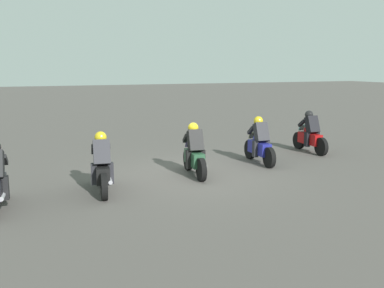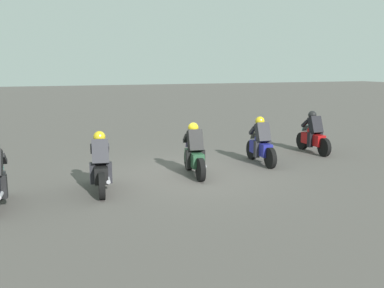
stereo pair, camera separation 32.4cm
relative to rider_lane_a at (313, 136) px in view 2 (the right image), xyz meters
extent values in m
plane|color=#4D4845|center=(-1.45, 5.29, -0.62)|extent=(120.00, 120.00, 0.00)
cylinder|color=black|center=(0.70, -0.04, -0.30)|extent=(0.65, 0.17, 0.64)
cylinder|color=black|center=(-0.70, 0.04, -0.30)|extent=(0.65, 0.17, 0.64)
cube|color=maroon|center=(0.00, 0.00, -0.12)|extent=(1.12, 0.38, 0.40)
ellipsoid|color=maroon|center=(0.10, 0.00, 0.18)|extent=(0.50, 0.33, 0.24)
cube|color=red|center=(-0.51, 0.03, -0.10)|extent=(0.07, 0.16, 0.08)
cylinder|color=#A5A5AD|center=(-0.35, -0.14, -0.25)|extent=(0.42, 0.12, 0.10)
cube|color=black|center=(-0.10, 0.01, 0.40)|extent=(0.51, 0.43, 0.66)
sphere|color=black|center=(0.12, -0.01, 0.74)|extent=(0.32, 0.32, 0.30)
cube|color=teal|center=(0.50, -0.03, 0.22)|extent=(0.17, 0.27, 0.23)
cube|color=black|center=(-0.11, 0.21, -0.12)|extent=(0.19, 0.15, 0.52)
cube|color=black|center=(-0.13, -0.19, -0.12)|extent=(0.19, 0.15, 0.52)
cube|color=black|center=(0.29, 0.17, 0.42)|extent=(0.39, 0.12, 0.31)
cube|color=black|center=(0.27, -0.19, 0.42)|extent=(0.39, 0.12, 0.31)
cylinder|color=black|center=(-0.19, 2.59, -0.30)|extent=(0.65, 0.20, 0.64)
cylinder|color=black|center=(-1.59, 2.72, -0.30)|extent=(0.65, 0.20, 0.64)
cube|color=navy|center=(-0.89, 2.65, -0.12)|extent=(1.12, 0.42, 0.40)
ellipsoid|color=navy|center=(-0.79, 2.65, 0.18)|extent=(0.50, 0.34, 0.24)
cube|color=red|center=(-1.40, 2.70, -0.10)|extent=(0.07, 0.16, 0.08)
cylinder|color=#A5A5AD|center=(-1.25, 2.53, -0.25)|extent=(0.43, 0.14, 0.10)
cube|color=black|center=(-0.99, 2.66, 0.40)|extent=(0.52, 0.44, 0.66)
sphere|color=gold|center=(-0.77, 2.64, 0.74)|extent=(0.33, 0.33, 0.30)
cube|color=#71724F|center=(-0.39, 2.61, 0.22)|extent=(0.18, 0.27, 0.23)
cube|color=black|center=(-0.99, 2.86, -0.12)|extent=(0.19, 0.16, 0.52)
cube|color=black|center=(-1.03, 2.47, -0.12)|extent=(0.19, 0.16, 0.52)
cube|color=black|center=(-0.60, 2.81, 0.42)|extent=(0.39, 0.13, 0.31)
cube|color=black|center=(-0.63, 2.45, 0.42)|extent=(0.39, 0.13, 0.31)
cylinder|color=black|center=(-0.87, 5.11, -0.30)|extent=(0.65, 0.22, 0.64)
cylinder|color=black|center=(-2.26, 5.29, -0.30)|extent=(0.65, 0.22, 0.64)
cube|color=#264D33|center=(-1.56, 5.20, -0.12)|extent=(1.13, 0.46, 0.40)
ellipsoid|color=#264D33|center=(-1.46, 5.19, 0.18)|extent=(0.51, 0.36, 0.24)
cube|color=red|center=(-2.07, 5.27, -0.10)|extent=(0.08, 0.17, 0.08)
cylinder|color=#A5A5AD|center=(-1.93, 5.09, -0.25)|extent=(0.43, 0.15, 0.10)
cube|color=black|center=(-1.66, 5.21, 0.40)|extent=(0.53, 0.46, 0.66)
sphere|color=gold|center=(-1.44, 5.19, 0.74)|extent=(0.34, 0.34, 0.30)
cube|color=slate|center=(-1.06, 5.14, 0.22)|extent=(0.19, 0.28, 0.23)
cube|color=black|center=(-1.66, 5.42, -0.12)|extent=(0.20, 0.16, 0.52)
cube|color=black|center=(-1.71, 5.02, -0.12)|extent=(0.20, 0.16, 0.52)
cube|color=black|center=(-1.26, 5.35, 0.42)|extent=(0.39, 0.15, 0.31)
cube|color=black|center=(-1.31, 4.99, 0.42)|extent=(0.39, 0.15, 0.31)
cylinder|color=black|center=(-1.56, 7.88, -0.30)|extent=(0.65, 0.23, 0.64)
cylinder|color=black|center=(-2.95, 8.07, -0.30)|extent=(0.65, 0.23, 0.64)
cube|color=black|center=(-2.26, 7.97, -0.12)|extent=(1.13, 0.47, 0.40)
ellipsoid|color=black|center=(-2.16, 7.96, 0.18)|extent=(0.52, 0.36, 0.24)
cube|color=red|center=(-2.76, 8.04, -0.10)|extent=(0.08, 0.17, 0.08)
cylinder|color=#A5A5AD|center=(-2.63, 7.86, -0.25)|extent=(0.43, 0.16, 0.10)
cube|color=#232328|center=(-2.36, 7.99, 0.40)|extent=(0.53, 0.46, 0.66)
sphere|color=gold|center=(-2.14, 7.96, 0.74)|extent=(0.34, 0.34, 0.30)
cube|color=slate|center=(-1.76, 7.90, 0.22)|extent=(0.19, 0.28, 0.23)
cube|color=#232328|center=(-2.35, 8.19, -0.12)|extent=(0.20, 0.16, 0.52)
cube|color=#232328|center=(-2.40, 7.79, -0.12)|extent=(0.20, 0.16, 0.52)
cube|color=#232328|center=(-1.95, 8.11, 0.42)|extent=(0.40, 0.15, 0.31)
cube|color=#232328|center=(-2.00, 7.76, 0.42)|extent=(0.40, 0.15, 0.31)
cylinder|color=black|center=(-2.01, 10.30, -0.30)|extent=(0.65, 0.21, 0.64)
cylinder|color=#A5A5AD|center=(-3.08, 10.25, -0.25)|extent=(0.43, 0.15, 0.10)
cube|color=black|center=(-2.85, 10.19, -0.12)|extent=(0.19, 0.16, 0.52)
cube|color=black|center=(-2.45, 10.16, 0.42)|extent=(0.39, 0.14, 0.31)
camera|label=1|loc=(-12.94, 9.98, 2.48)|focal=41.32mm
camera|label=2|loc=(-13.06, 9.68, 2.48)|focal=41.32mm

